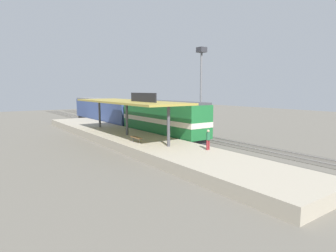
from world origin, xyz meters
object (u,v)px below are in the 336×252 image
locomotive (162,119)px  person_waiting (208,139)px  platform_bench (136,138)px  passenger_carriage_single (103,111)px  light_mast (201,72)px

locomotive → person_waiting: locomotive is taller
platform_bench → passenger_carriage_single: size_ratio=0.08×
platform_bench → locomotive: bearing=36.6°
platform_bench → passenger_carriage_single: 23.27m
platform_bench → light_mast: 16.70m
platform_bench → person_waiting: size_ratio=0.99×
light_mast → person_waiting: size_ratio=6.84×
passenger_carriage_single → person_waiting: size_ratio=11.70×
passenger_carriage_single → light_mast: size_ratio=1.71×
platform_bench → passenger_carriage_single: (6.00, 22.46, 0.97)m
platform_bench → light_mast: bearing=24.3°
platform_bench → locomotive: (6.00, 4.46, 1.07)m
locomotive → passenger_carriage_single: 18.00m
passenger_carriage_single → light_mast: light_mast is taller
passenger_carriage_single → locomotive: bearing=-90.0°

